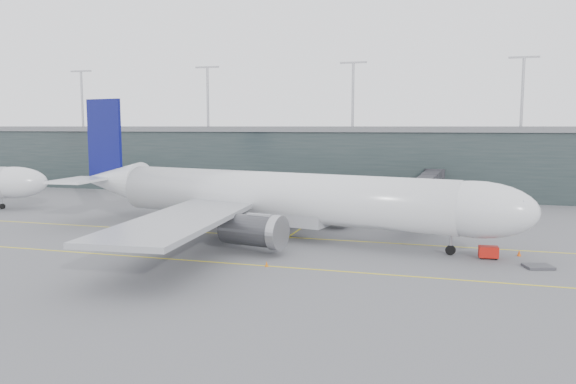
# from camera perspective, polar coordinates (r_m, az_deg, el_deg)

# --- Properties ---
(ground) EXTENTS (320.00, 320.00, 0.00)m
(ground) POSITION_cam_1_polar(r_m,az_deg,el_deg) (82.84, -2.57, -3.91)
(ground) COLOR #555559
(ground) RESTS_ON ground
(taxiline_a) EXTENTS (160.00, 0.25, 0.02)m
(taxiline_a) POSITION_cam_1_polar(r_m,az_deg,el_deg) (79.13, -3.50, -4.41)
(taxiline_a) COLOR yellow
(taxiline_a) RESTS_ON ground
(taxiline_b) EXTENTS (160.00, 0.25, 0.02)m
(taxiline_b) POSITION_cam_1_polar(r_m,az_deg,el_deg) (64.64, -8.30, -7.01)
(taxiline_b) COLOR yellow
(taxiline_b) RESTS_ON ground
(taxiline_lead_main) EXTENTS (0.25, 60.00, 0.02)m
(taxiline_lead_main) POSITION_cam_1_polar(r_m,az_deg,el_deg) (100.55, 3.79, -2.03)
(taxiline_lead_main) COLOR yellow
(taxiline_lead_main) RESTS_ON ground
(terminal) EXTENTS (240.00, 36.00, 29.00)m
(terminal) POSITION_cam_1_polar(r_m,az_deg,el_deg) (137.83, 5.16, 3.50)
(terminal) COLOR #1F292A
(terminal) RESTS_ON ground
(main_aircraft) EXTENTS (69.55, 64.38, 19.62)m
(main_aircraft) POSITION_cam_1_polar(r_m,az_deg,el_deg) (77.35, -1.43, -0.54)
(main_aircraft) COLOR silver
(main_aircraft) RESTS_ON ground
(jet_bridge) EXTENTS (6.11, 43.85, 6.64)m
(jet_bridge) POSITION_cam_1_polar(r_m,az_deg,el_deg) (101.83, 13.63, 0.72)
(jet_bridge) COLOR #2A292E
(jet_bridge) RESTS_ON ground
(gse_cart) EXTENTS (2.24, 1.52, 1.47)m
(gse_cart) POSITION_cam_1_polar(r_m,az_deg,el_deg) (69.15, 19.69, -5.74)
(gse_cart) COLOR #A9130C
(gse_cart) RESTS_ON ground
(baggage_dolly) EXTENTS (3.40, 3.03, 0.28)m
(baggage_dolly) POSITION_cam_1_polar(r_m,az_deg,el_deg) (66.90, 24.08, -6.92)
(baggage_dolly) COLOR #37373C
(baggage_dolly) RESTS_ON ground
(uld_a) EXTENTS (2.49, 2.16, 1.96)m
(uld_a) POSITION_cam_1_polar(r_m,az_deg,el_deg) (93.23, -4.36, -2.09)
(uld_a) COLOR #35363A
(uld_a) RESTS_ON ground
(uld_b) EXTENTS (2.02, 1.73, 1.62)m
(uld_b) POSITION_cam_1_polar(r_m,az_deg,el_deg) (92.65, -1.09, -2.24)
(uld_b) COLOR #35363A
(uld_b) RESTS_ON ground
(uld_c) EXTENTS (2.76, 2.53, 2.03)m
(uld_c) POSITION_cam_1_polar(r_m,az_deg,el_deg) (92.94, -0.97, -2.07)
(uld_c) COLOR #35363A
(uld_c) RESTS_ON ground
(cone_nose) EXTENTS (0.47, 0.47, 0.75)m
(cone_nose) POSITION_cam_1_polar(r_m,az_deg,el_deg) (71.94, 22.43, -5.74)
(cone_nose) COLOR #E0530C
(cone_nose) RESTS_ON ground
(cone_wing_stbd) EXTENTS (0.39, 0.39, 0.62)m
(cone_wing_stbd) POSITION_cam_1_polar(r_m,az_deg,el_deg) (61.72, -2.19, -7.31)
(cone_wing_stbd) COLOR #CC600B
(cone_wing_stbd) RESTS_ON ground
(cone_wing_port) EXTENTS (0.44, 0.44, 0.71)m
(cone_wing_port) POSITION_cam_1_polar(r_m,az_deg,el_deg) (90.77, 3.49, -2.76)
(cone_wing_port) COLOR orange
(cone_wing_port) RESTS_ON ground
(cone_tail) EXTENTS (0.41, 0.41, 0.66)m
(cone_tail) POSITION_cam_1_polar(r_m,az_deg,el_deg) (77.39, -10.49, -4.53)
(cone_tail) COLOR #FF390E
(cone_tail) RESTS_ON ground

